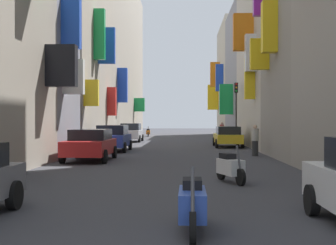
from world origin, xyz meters
The scene contains 16 objects.
ground_plane centered at (0.00, 30.00, 0.00)m, with size 140.00×140.00×0.00m, color #38383D.
building_left_mid_c centered at (-7.99, 28.87, 8.63)m, with size 7.10×11.07×17.27m.
building_left_far centered at (-8.00, 47.20, 8.60)m, with size 7.18×25.59×17.22m.
building_right_mid_b centered at (7.99, 30.28, 7.37)m, with size 7.25×12.19×14.75m.
building_right_mid_c centered at (7.99, 41.82, 6.15)m, with size 7.20×10.86×12.31m.
building_right_far centered at (7.97, 53.64, 6.60)m, with size 7.37×12.75×13.21m.
parked_car_silver centered at (-3.91, 37.20, 0.81)m, with size 1.92×4.09×1.56m.
parked_car_blue centered at (-3.59, 25.22, 0.80)m, with size 1.98×4.11×1.54m.
parked_car_yellow centered at (3.65, 29.64, 0.74)m, with size 1.87×4.26×1.41m.
parked_car_red centered at (-3.58, 18.72, 0.75)m, with size 1.99×4.09×1.42m.
scooter_white centered at (2.06, 11.58, 0.46)m, with size 0.77×1.74×1.13m.
scooter_blue centered at (0.85, 5.57, 0.46)m, with size 0.45×1.98×1.13m.
scooter_orange centered at (-3.44, 49.89, 0.46)m, with size 0.51×1.90×1.13m.
pedestrian_crossing centered at (4.34, 21.83, 0.79)m, with size 0.50×0.50×1.60m.
pedestrian_near_left centered at (3.94, 38.38, 0.83)m, with size 0.49×0.49×1.67m.
traffic_light_near_corner centered at (4.57, 32.82, 3.15)m, with size 0.26×0.34×4.66m.
Camera 1 is at (0.73, -2.04, 1.84)m, focal length 49.31 mm.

